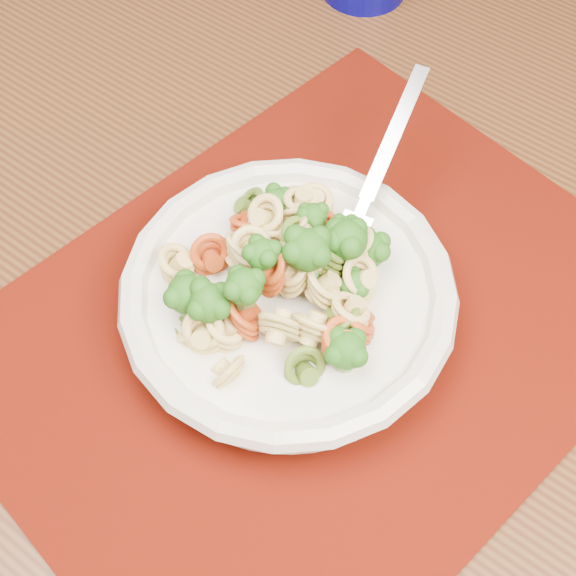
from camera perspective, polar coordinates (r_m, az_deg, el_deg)
dining_table at (r=0.67m, az=-6.65°, el=-5.63°), size 1.66×1.37×0.71m
placemat at (r=0.57m, az=1.89°, el=-2.84°), size 0.53×0.45×0.00m
pasta_bowl at (r=0.55m, az=0.00°, el=-0.67°), size 0.23×0.23×0.04m
pasta_broccoli_heap at (r=0.54m, az=-0.00°, el=0.34°), size 0.20×0.20×0.06m
fork at (r=0.57m, az=4.61°, el=4.07°), size 0.17×0.12×0.08m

